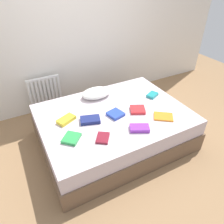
{
  "coord_description": "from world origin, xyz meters",
  "views": [
    {
      "loc": [
        -1.11,
        -2.04,
        2.14
      ],
      "look_at": [
        0.0,
        0.05,
        0.48
      ],
      "focal_mm": 33.66,
      "sensor_mm": 36.0,
      "label": 1
    }
  ],
  "objects_px": {
    "textbook_red": "(138,110)",
    "bed": "(114,127)",
    "textbook_yellow": "(66,120)",
    "pillow": "(96,93)",
    "radiator": "(45,92)",
    "textbook_purple": "(139,128)",
    "textbook_maroon": "(103,138)",
    "textbook_orange": "(163,117)",
    "textbook_blue": "(116,114)",
    "textbook_green": "(71,138)",
    "textbook_teal": "(152,95)",
    "textbook_navy": "(90,120)"
  },
  "relations": [
    {
      "from": "textbook_teal",
      "to": "textbook_blue",
      "type": "bearing_deg",
      "value": 168.76
    },
    {
      "from": "textbook_orange",
      "to": "textbook_maroon",
      "type": "distance_m",
      "value": 0.88
    },
    {
      "from": "textbook_red",
      "to": "bed",
      "type": "bearing_deg",
      "value": -173.99
    },
    {
      "from": "bed",
      "to": "textbook_teal",
      "type": "xyz_separation_m",
      "value": [
        0.73,
        0.11,
        0.27
      ]
    },
    {
      "from": "radiator",
      "to": "pillow",
      "type": "height_order",
      "value": "radiator"
    },
    {
      "from": "pillow",
      "to": "radiator",
      "type": "bearing_deg",
      "value": 131.88
    },
    {
      "from": "textbook_blue",
      "to": "textbook_purple",
      "type": "bearing_deg",
      "value": -87.98
    },
    {
      "from": "textbook_red",
      "to": "textbook_purple",
      "type": "height_order",
      "value": "textbook_purple"
    },
    {
      "from": "textbook_navy",
      "to": "radiator",
      "type": "bearing_deg",
      "value": 121.86
    },
    {
      "from": "pillow",
      "to": "textbook_maroon",
      "type": "distance_m",
      "value": 0.96
    },
    {
      "from": "pillow",
      "to": "textbook_maroon",
      "type": "xyz_separation_m",
      "value": [
        -0.33,
        -0.9,
        -0.05
      ]
    },
    {
      "from": "textbook_purple",
      "to": "textbook_yellow",
      "type": "bearing_deg",
      "value": 168.72
    },
    {
      "from": "pillow",
      "to": "textbook_green",
      "type": "height_order",
      "value": "pillow"
    },
    {
      "from": "textbook_yellow",
      "to": "textbook_red",
      "type": "bearing_deg",
      "value": -38.81
    },
    {
      "from": "textbook_navy",
      "to": "textbook_yellow",
      "type": "xyz_separation_m",
      "value": [
        -0.27,
        0.15,
        0.0
      ]
    },
    {
      "from": "bed",
      "to": "pillow",
      "type": "bearing_deg",
      "value": 93.42
    },
    {
      "from": "pillow",
      "to": "textbook_red",
      "type": "height_order",
      "value": "pillow"
    },
    {
      "from": "bed",
      "to": "radiator",
      "type": "height_order",
      "value": "radiator"
    },
    {
      "from": "textbook_navy",
      "to": "textbook_blue",
      "type": "distance_m",
      "value": 0.35
    },
    {
      "from": "textbook_teal",
      "to": "textbook_purple",
      "type": "xyz_separation_m",
      "value": [
        -0.62,
        -0.57,
        0.0
      ]
    },
    {
      "from": "textbook_blue",
      "to": "textbook_purple",
      "type": "distance_m",
      "value": 0.41
    },
    {
      "from": "bed",
      "to": "textbook_blue",
      "type": "distance_m",
      "value": 0.28
    },
    {
      "from": "pillow",
      "to": "textbook_maroon",
      "type": "bearing_deg",
      "value": -110.11
    },
    {
      "from": "textbook_red",
      "to": "textbook_maroon",
      "type": "height_order",
      "value": "textbook_red"
    },
    {
      "from": "radiator",
      "to": "textbook_yellow",
      "type": "distance_m",
      "value": 1.09
    },
    {
      "from": "textbook_orange",
      "to": "textbook_purple",
      "type": "relative_size",
      "value": 1.04
    },
    {
      "from": "textbook_navy",
      "to": "textbook_blue",
      "type": "xyz_separation_m",
      "value": [
        0.35,
        -0.04,
        -0.0
      ]
    },
    {
      "from": "textbook_green",
      "to": "textbook_teal",
      "type": "relative_size",
      "value": 1.1
    },
    {
      "from": "bed",
      "to": "textbook_teal",
      "type": "relative_size",
      "value": 11.27
    },
    {
      "from": "textbook_orange",
      "to": "textbook_maroon",
      "type": "relative_size",
      "value": 1.33
    },
    {
      "from": "textbook_orange",
      "to": "textbook_green",
      "type": "height_order",
      "value": "textbook_green"
    },
    {
      "from": "bed",
      "to": "radiator",
      "type": "bearing_deg",
      "value": 118.78
    },
    {
      "from": "radiator",
      "to": "textbook_navy",
      "type": "height_order",
      "value": "radiator"
    },
    {
      "from": "bed",
      "to": "textbook_orange",
      "type": "xyz_separation_m",
      "value": [
        0.53,
        -0.4,
        0.26
      ]
    },
    {
      "from": "textbook_blue",
      "to": "textbook_green",
      "type": "bearing_deg",
      "value": -179.44
    },
    {
      "from": "pillow",
      "to": "textbook_teal",
      "type": "bearing_deg",
      "value": -27.37
    },
    {
      "from": "textbook_orange",
      "to": "textbook_maroon",
      "type": "bearing_deg",
      "value": -143.43
    },
    {
      "from": "pillow",
      "to": "textbook_teal",
      "type": "relative_size",
      "value": 2.54
    },
    {
      "from": "textbook_orange",
      "to": "textbook_purple",
      "type": "xyz_separation_m",
      "value": [
        -0.42,
        -0.06,
        0.01
      ]
    },
    {
      "from": "textbook_yellow",
      "to": "pillow",
      "type": "bearing_deg",
      "value": 7.79
    },
    {
      "from": "textbook_teal",
      "to": "textbook_red",
      "type": "bearing_deg",
      "value": -176.4
    },
    {
      "from": "textbook_orange",
      "to": "textbook_maroon",
      "type": "height_order",
      "value": "textbook_maroon"
    },
    {
      "from": "radiator",
      "to": "bed",
      "type": "bearing_deg",
      "value": -61.22
    },
    {
      "from": "textbook_navy",
      "to": "textbook_purple",
      "type": "xyz_separation_m",
      "value": [
        0.46,
        -0.43,
        -0.0
      ]
    },
    {
      "from": "textbook_blue",
      "to": "textbook_teal",
      "type": "relative_size",
      "value": 1.05
    },
    {
      "from": "pillow",
      "to": "textbook_green",
      "type": "relative_size",
      "value": 2.31
    },
    {
      "from": "radiator",
      "to": "textbook_orange",
      "type": "xyz_separation_m",
      "value": [
        1.18,
        -1.6,
        0.12
      ]
    },
    {
      "from": "textbook_orange",
      "to": "textbook_green",
      "type": "bearing_deg",
      "value": -150.96
    },
    {
      "from": "pillow",
      "to": "textbook_orange",
      "type": "xyz_separation_m",
      "value": [
        0.56,
        -0.9,
        -0.05
      ]
    },
    {
      "from": "bed",
      "to": "textbook_yellow",
      "type": "distance_m",
      "value": 0.69
    }
  ]
}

